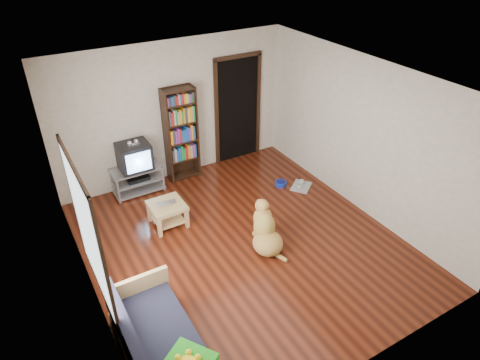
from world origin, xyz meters
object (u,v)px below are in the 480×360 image
crt_tv (134,156)px  bookshelf (181,129)px  dog (265,231)px  tv_stand (138,179)px  grey_rag (301,186)px  sofa (161,352)px  dog_bowl (281,183)px  laptop (167,204)px  coffee_table (167,210)px

crt_tv → bookshelf: 0.99m
crt_tv → dog: 2.78m
crt_tv → tv_stand: bearing=-90.0°
tv_stand → grey_rag: bearing=-27.7°
tv_stand → sofa: sofa is taller
dog_bowl → dog: (-1.20, -1.29, 0.23)m
laptop → crt_tv: size_ratio=0.52×
dog_bowl → tv_stand: 2.66m
bookshelf → sofa: size_ratio=1.00×
laptop → grey_rag: bearing=3.4°
dog_bowl → coffee_table: (-2.29, -0.04, 0.24)m
bookshelf → sofa: (-1.92, -3.72, -0.74)m
dog → grey_rag: bearing=34.8°
laptop → dog: bearing=-40.9°
tv_stand → dog: dog is taller
tv_stand → coffee_table: tv_stand is taller
grey_rag → coffee_table: size_ratio=0.73×
sofa → coffee_table: bearing=66.3°
crt_tv → dog: size_ratio=0.64×
grey_rag → coffee_table: bearing=175.3°
tv_stand → laptop: bearing=-85.7°
dog → sofa: bearing=-151.4°
sofa → dog: size_ratio=1.98×
laptop → crt_tv: 1.29m
dog_bowl → crt_tv: crt_tv is taller
crt_tv → sofa: 3.81m
grey_rag → coffee_table: coffee_table is taller
tv_stand → crt_tv: bearing=90.0°
dog_bowl → grey_rag: bearing=-39.8°
laptop → tv_stand: size_ratio=0.34×
grey_rag → bookshelf: bookshelf is taller
grey_rag → bookshelf: 2.50m
coffee_table → grey_rag: bearing=-4.7°
tv_stand → crt_tv: (0.00, 0.02, 0.47)m
dog_bowl → bookshelf: bookshelf is taller
tv_stand → crt_tv: size_ratio=1.55×
sofa → grey_rag: bearing=31.3°
laptop → bookshelf: size_ratio=0.17×
grey_rag → coffee_table: (-2.59, 0.21, 0.27)m
crt_tv → dog_bowl: bearing=-26.4°
dog_bowl → dog: bearing=-132.9°
dog_bowl → coffee_table: 2.30m
dog_bowl → tv_stand: bearing=154.1°
bookshelf → coffee_table: bearing=-123.6°
grey_rag → tv_stand: size_ratio=0.44×
bookshelf → dog: (0.23, -2.55, -0.73)m
dog_bowl → bookshelf: (-1.43, 1.25, 0.96)m
grey_rag → bookshelf: (-1.73, 1.50, 0.99)m
crt_tv → laptop: bearing=-85.7°
dog_bowl → dog: dog is taller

